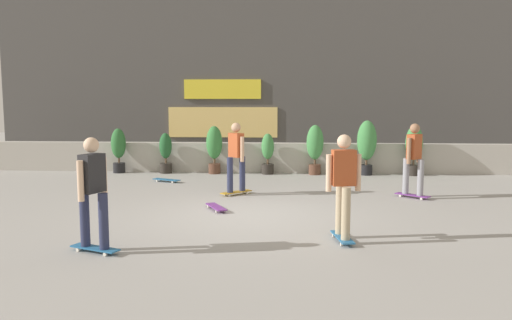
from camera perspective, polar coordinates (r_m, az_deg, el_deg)
ground_plane at (r=10.11m, az=-0.55°, el=-6.07°), size 48.00×48.00×0.00m
planter_wall at (r=15.95m, az=1.03°, el=0.28°), size 18.00×0.40×0.90m
building_backdrop at (r=19.87m, az=1.58°, el=9.63°), size 20.00×2.08×6.50m
potted_plant_0 at (r=16.30m, az=-14.93°, el=1.31°), size 0.44×0.44×1.36m
potted_plant_1 at (r=15.90m, az=-9.94°, el=0.91°), size 0.38×0.38×1.22m
potted_plant_2 at (r=15.60m, az=-4.63°, el=1.52°), size 0.48×0.48×1.44m
potted_plant_3 at (r=15.47m, az=1.30°, el=0.84°), size 0.38×0.38×1.22m
potted_plant_4 at (r=15.46m, az=6.53°, el=1.56°), size 0.50×0.50×1.48m
potted_plant_5 at (r=15.60m, az=12.13°, el=1.84°), size 0.57×0.57×1.62m
potted_plant_6 at (r=15.87m, az=17.04°, el=1.43°), size 0.50×0.50×1.47m
skater_by_wall_right at (r=8.20m, az=9.62°, el=-2.47°), size 0.55×0.82×1.70m
skater_far_left at (r=7.85m, az=-17.56°, el=-3.10°), size 0.82×0.53×1.70m
skater_foreground at (r=12.20m, az=17.02°, el=0.33°), size 0.74×0.67×1.70m
skater_mid_plaza at (r=12.07m, az=-2.21°, el=0.55°), size 0.72×0.69×1.70m
skateboard_near_camera at (r=14.25m, az=-9.85°, el=-2.16°), size 0.81×0.51×0.08m
skateboard_aside at (r=10.56m, az=-4.42°, el=-5.19°), size 0.54×0.80×0.08m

